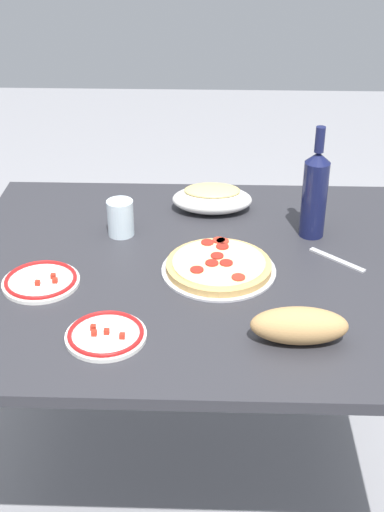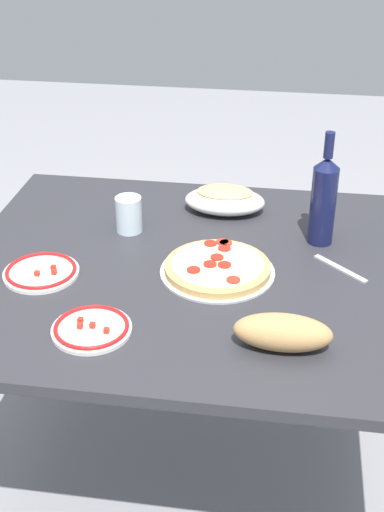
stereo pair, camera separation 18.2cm
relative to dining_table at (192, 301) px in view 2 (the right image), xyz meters
name	(u,v)px [view 2 (the right image)]	position (x,y,z in m)	size (l,w,h in m)	color
ground_plane	(192,465)	(0.00, 0.00, -0.62)	(8.00, 8.00, 0.00)	gray
dining_table	(192,301)	(0.00, 0.00, 0.00)	(1.24, 1.04, 0.73)	#2D2D33
pepperoni_pizza	(217,268)	(0.07, -0.02, 0.13)	(0.30, 0.30, 0.03)	#B7B7BC
baked_pasta_dish	(225,199)	(0.05, 0.33, 0.15)	(0.24, 0.15, 0.08)	white
wine_bottle	(324,199)	(0.33, 0.18, 0.24)	(0.07, 0.07, 0.32)	#141942
water_glass	(129,214)	(-0.21, 0.17, 0.16)	(0.07, 0.07, 0.10)	silver
side_plate_near	(41,272)	(-0.38, -0.10, 0.12)	(0.19, 0.19, 0.02)	white
side_plate_far	(92,328)	(-0.18, -0.32, 0.12)	(0.18, 0.18, 0.02)	white
bread_loaf	(283,332)	(0.25, -0.32, 0.15)	(0.22, 0.09, 0.08)	tan
fork_right	(340,268)	(0.38, 0.04, 0.11)	(0.17, 0.02, 0.01)	#B7B7BC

